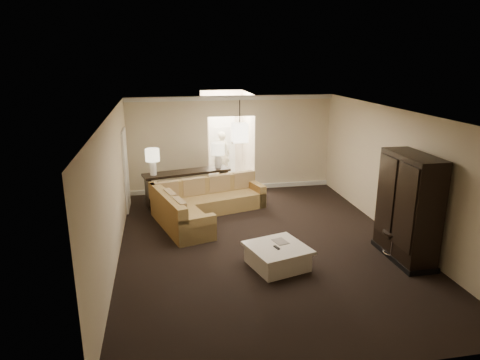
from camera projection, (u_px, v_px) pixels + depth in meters
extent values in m
plane|color=black|center=(263.00, 243.00, 9.20)|extent=(8.00, 8.00, 0.00)
cube|color=beige|center=(232.00, 144.00, 12.58)|extent=(6.00, 0.04, 2.80)
cube|color=beige|center=(344.00, 275.00, 5.03)|extent=(6.00, 0.04, 2.80)
cube|color=beige|center=(113.00, 189.00, 8.28)|extent=(0.04, 8.00, 2.80)
cube|color=beige|center=(397.00, 174.00, 9.34)|extent=(0.04, 8.00, 2.80)
cube|color=white|center=(265.00, 113.00, 8.42)|extent=(6.00, 8.00, 0.02)
cube|color=silver|center=(232.00, 98.00, 12.17)|extent=(6.00, 0.10, 0.12)
cube|color=silver|center=(232.00, 187.00, 12.91)|extent=(6.00, 0.10, 0.12)
cube|color=white|center=(126.00, 170.00, 11.02)|extent=(0.05, 0.90, 2.10)
cube|color=silver|center=(227.00, 180.00, 13.92)|extent=(1.40, 2.00, 0.01)
cube|color=#FBEDCD|center=(204.00, 138.00, 13.40)|extent=(0.04, 2.00, 2.80)
cube|color=#FBEDCD|center=(248.00, 137.00, 13.65)|extent=(0.04, 2.00, 2.80)
cube|color=#FBEDCD|center=(222.00, 132.00, 14.47)|extent=(1.40, 0.04, 2.80)
cube|color=white|center=(222.00, 142.00, 14.54)|extent=(0.90, 0.05, 2.10)
cube|color=brown|center=(210.00, 204.00, 11.06)|extent=(3.01, 1.63, 0.40)
cube|color=brown|center=(188.00, 225.00, 9.68)|extent=(1.20, 1.53, 0.40)
cube|color=brown|center=(205.00, 185.00, 11.21)|extent=(2.83, 1.02, 0.44)
cube|color=brown|center=(167.00, 203.00, 9.83)|extent=(0.86, 2.28, 0.44)
cube|color=brown|center=(255.00, 193.00, 11.61)|extent=(0.42, 0.88, 0.60)
cube|color=brown|center=(197.00, 230.00, 9.15)|extent=(0.88, 0.42, 0.60)
cube|color=#9A8352|center=(166.00, 190.00, 10.71)|extent=(0.61, 0.31, 0.44)
cube|color=#9A8352|center=(193.00, 187.00, 11.02)|extent=(0.61, 0.31, 0.44)
cube|color=#9A8352|center=(219.00, 183.00, 11.33)|extent=(0.61, 0.31, 0.44)
cube|color=#9A8352|center=(243.00, 180.00, 11.64)|extent=(0.61, 0.31, 0.44)
cube|color=#9A8352|center=(170.00, 200.00, 9.96)|extent=(0.31, 0.60, 0.44)
cube|color=#9A8352|center=(180.00, 209.00, 9.38)|extent=(0.31, 0.60, 0.44)
cube|color=silver|center=(277.00, 258.00, 8.16)|extent=(1.16, 1.16, 0.35)
cube|color=silver|center=(278.00, 248.00, 8.10)|extent=(1.29, 1.29, 0.06)
cube|color=black|center=(277.00, 247.00, 8.02)|extent=(0.10, 0.17, 0.02)
cube|color=beige|center=(280.00, 241.00, 8.29)|extent=(0.31, 0.36, 0.01)
cube|color=black|center=(187.00, 172.00, 11.48)|extent=(2.41, 1.08, 0.06)
cube|color=black|center=(148.00, 193.00, 11.18)|extent=(0.20, 0.49, 0.85)
cube|color=black|center=(224.00, 184.00, 12.03)|extent=(0.20, 0.49, 0.85)
cube|color=black|center=(188.00, 199.00, 11.69)|extent=(2.29, 1.01, 0.04)
cube|color=black|center=(408.00, 208.00, 8.26)|extent=(0.59, 1.41, 2.12)
cube|color=black|center=(405.00, 208.00, 7.83)|extent=(0.03, 0.63, 1.61)
cube|color=black|center=(386.00, 196.00, 8.50)|extent=(0.03, 0.63, 1.61)
cube|color=black|center=(403.00, 255.00, 8.55)|extent=(0.63, 1.47, 0.10)
cylinder|color=black|center=(394.00, 233.00, 8.46)|extent=(0.43, 0.43, 0.04)
torus|color=silver|center=(392.00, 252.00, 8.58)|extent=(0.35, 0.35, 0.02)
cylinder|color=silver|center=(401.00, 245.00, 8.55)|extent=(0.02, 0.02, 0.51)
cylinder|color=silver|center=(386.00, 242.00, 8.67)|extent=(0.02, 0.02, 0.51)
cylinder|color=silver|center=(391.00, 248.00, 8.39)|extent=(0.02, 0.02, 0.51)
cylinder|color=white|center=(153.00, 168.00, 11.06)|extent=(0.17, 0.17, 0.37)
cylinder|color=beige|center=(152.00, 155.00, 10.96)|extent=(0.36, 0.36, 0.32)
cylinder|color=white|center=(218.00, 161.00, 11.78)|extent=(0.17, 0.17, 0.37)
cylinder|color=beige|center=(218.00, 149.00, 11.69)|extent=(0.36, 0.36, 0.32)
cylinder|color=black|center=(240.00, 112.00, 11.05)|extent=(0.02, 0.02, 0.60)
cube|color=beige|center=(240.00, 133.00, 11.20)|extent=(0.38, 0.38, 0.48)
imported|color=beige|center=(222.00, 151.00, 14.24)|extent=(0.65, 0.48, 1.65)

